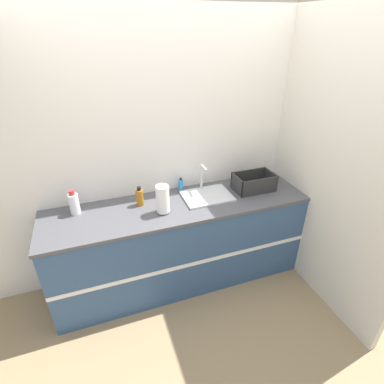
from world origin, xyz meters
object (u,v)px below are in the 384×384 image
object	(u,v)px
sink	(207,195)
bottle_amber	(140,197)
bottle_white_spray	(74,203)
soap_dispenser	(181,185)
dish_rack	(254,184)
paper_towel_roll	(163,199)

from	to	relation	value
sink	bottle_amber	world-z (taller)	sink
bottle_white_spray	soap_dispenser	xyz separation A→B (m)	(0.99, 0.09, -0.04)
sink	dish_rack	xyz separation A→B (m)	(0.49, -0.02, 0.04)
paper_towel_roll	bottle_amber	xyz separation A→B (m)	(-0.17, 0.19, -0.05)
bottle_white_spray	soap_dispenser	distance (m)	0.99
bottle_amber	soap_dispenser	bearing A→B (deg)	17.27
sink	paper_towel_roll	world-z (taller)	sink
paper_towel_roll	bottle_white_spray	size ratio (longest dim) A/B	1.14
sink	soap_dispenser	distance (m)	0.28
bottle_amber	bottle_white_spray	xyz separation A→B (m)	(-0.55, 0.05, 0.02)
paper_towel_roll	soap_dispenser	xyz separation A→B (m)	(0.27, 0.33, -0.07)
dish_rack	paper_towel_roll	bearing A→B (deg)	-173.58
bottle_amber	soap_dispenser	world-z (taller)	bottle_amber
bottle_amber	bottle_white_spray	world-z (taller)	bottle_white_spray
soap_dispenser	dish_rack	bearing A→B (deg)	-17.80
bottle_amber	dish_rack	bearing A→B (deg)	-4.40
bottle_amber	soap_dispenser	xyz separation A→B (m)	(0.43, 0.13, -0.02)
sink	dish_rack	size ratio (longest dim) A/B	1.18
soap_dispenser	sink	bearing A→B (deg)	-45.67
bottle_amber	bottle_white_spray	distance (m)	0.56
dish_rack	soap_dispenser	bearing A→B (deg)	162.20
paper_towel_roll	soap_dispenser	size ratio (longest dim) A/B	1.90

